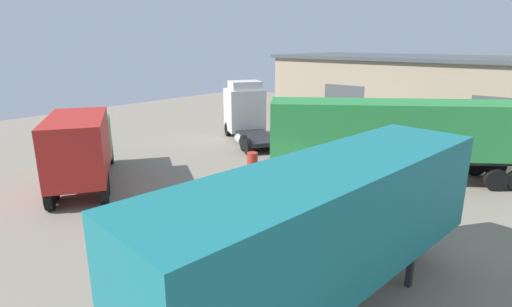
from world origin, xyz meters
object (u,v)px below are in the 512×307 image
box_truck_green (81,145)px  container_trailer_white (328,225)px  tractor_unit_white (246,112)px  container_trailer_green (399,131)px  traffic_cone (139,217)px  oil_drum (252,160)px

box_truck_green → container_trailer_white: size_ratio=0.72×
box_truck_green → container_trailer_white: (13.93, -0.93, 0.64)m
tractor_unit_white → container_trailer_white: container_trailer_white is taller
container_trailer_green → box_truck_green: 15.23m
container_trailer_green → box_truck_green: size_ratio=1.53×
container_trailer_green → traffic_cone: bearing=28.1°
container_trailer_white → traffic_cone: (-8.20, 0.14, -2.33)m
container_trailer_white → traffic_cone: size_ratio=18.68×
tractor_unit_white → traffic_cone: (6.23, -12.99, -1.63)m
tractor_unit_white → container_trailer_white: size_ratio=0.65×
oil_drum → traffic_cone: bearing=-81.2°
box_truck_green → container_trailer_white: 13.97m
container_trailer_white → box_truck_green: bearing=91.7°
oil_drum → traffic_cone: oil_drum is taller
container_trailer_white → traffic_cone: bearing=94.6°
tractor_unit_white → box_truck_green: bearing=124.4°
traffic_cone → box_truck_green: bearing=172.2°
oil_drum → container_trailer_green: bearing=25.5°
container_trailer_green → traffic_cone: 12.60m
box_truck_green → oil_drum: bearing=-90.0°
container_trailer_white → container_trailer_green: bearing=19.4°
box_truck_green → oil_drum: size_ratio=8.45×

